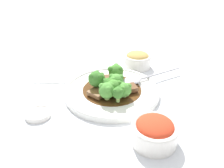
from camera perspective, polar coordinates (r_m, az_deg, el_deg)
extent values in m
plane|color=silver|center=(0.69, 0.00, -2.44)|extent=(4.00, 4.00, 0.00)
cylinder|color=white|center=(0.69, 0.00, -1.95)|extent=(0.30, 0.30, 0.01)
torus|color=white|center=(0.68, 0.00, -1.45)|extent=(0.30, 0.30, 0.01)
cylinder|color=#4C2D14|center=(0.68, 0.00, -1.39)|extent=(0.18, 0.18, 0.00)
cube|color=brown|center=(0.64, -4.06, -2.44)|extent=(0.06, 0.06, 0.01)
cube|color=brown|center=(0.71, -1.50, 1.00)|extent=(0.04, 0.07, 0.01)
cube|color=brown|center=(0.67, 3.97, -1.17)|extent=(0.07, 0.05, 0.01)
cylinder|color=#7FA84C|center=(0.64, 3.20, -2.95)|extent=(0.01, 0.01, 0.01)
sphere|color=#4C8E38|center=(0.63, 3.25, -1.47)|extent=(0.04, 0.04, 0.04)
sphere|color=#4C8E38|center=(0.62, 4.45, -0.51)|extent=(0.02, 0.02, 0.02)
sphere|color=#4C8E38|center=(0.63, 2.54, -0.09)|extent=(0.02, 0.02, 0.02)
sphere|color=#4C8E38|center=(0.61, 2.84, -1.14)|extent=(0.02, 0.02, 0.02)
cylinder|color=#7FA84C|center=(0.70, -3.28, 0.17)|extent=(0.01, 0.01, 0.01)
sphere|color=#4C8E38|center=(0.69, -3.33, 1.44)|extent=(0.04, 0.04, 0.04)
sphere|color=#4C8E38|center=(0.69, -2.66, 2.51)|extent=(0.01, 0.01, 0.01)
sphere|color=#4C8E38|center=(0.69, -4.27, 2.29)|extent=(0.01, 0.01, 0.01)
sphere|color=#4C8E38|center=(0.67, -3.13, 1.75)|extent=(0.01, 0.01, 0.01)
cylinder|color=#8EB756|center=(0.67, -4.06, -0.76)|extent=(0.02, 0.02, 0.02)
sphere|color=#387028|center=(0.66, -4.14, 1.19)|extent=(0.05, 0.05, 0.05)
sphere|color=#387028|center=(0.66, -4.02, 2.82)|extent=(0.02, 0.02, 0.02)
sphere|color=#387028|center=(0.65, -5.40, 1.93)|extent=(0.02, 0.02, 0.02)
sphere|color=#387028|center=(0.64, -3.13, 1.87)|extent=(0.02, 0.02, 0.02)
cylinder|color=#7FA84C|center=(0.67, 1.09, -0.94)|extent=(0.02, 0.02, 0.01)
sphere|color=#4C8E38|center=(0.66, 1.10, 0.73)|extent=(0.05, 0.05, 0.05)
sphere|color=#4C8E38|center=(0.66, 0.37, 2.17)|extent=(0.02, 0.02, 0.02)
sphere|color=#4C8E38|center=(0.64, 0.63, 1.14)|extent=(0.02, 0.02, 0.02)
sphere|color=#4C8E38|center=(0.66, 2.35, 1.76)|extent=(0.02, 0.02, 0.02)
cylinder|color=#8EB756|center=(0.66, -1.40, -1.39)|extent=(0.01, 0.01, 0.01)
sphere|color=#387028|center=(0.65, -1.42, 0.01)|extent=(0.04, 0.04, 0.04)
sphere|color=#387028|center=(0.65, -2.39, 0.89)|extent=(0.01, 0.01, 0.01)
sphere|color=#387028|center=(0.64, -1.16, 0.29)|extent=(0.01, 0.01, 0.01)
sphere|color=#387028|center=(0.66, -0.73, 1.13)|extent=(0.01, 0.01, 0.01)
cylinder|color=#8EB756|center=(0.72, 1.03, 1.54)|extent=(0.02, 0.02, 0.01)
sphere|color=#427F2D|center=(0.71, 1.05, 3.24)|extent=(0.05, 0.05, 0.05)
sphere|color=#427F2D|center=(0.70, -0.04, 3.97)|extent=(0.02, 0.02, 0.02)
sphere|color=#427F2D|center=(0.70, 2.11, 3.91)|extent=(0.02, 0.02, 0.02)
sphere|color=#427F2D|center=(0.72, 1.11, 4.74)|extent=(0.02, 0.02, 0.02)
cylinder|color=#8EB756|center=(0.64, 0.46, -2.53)|extent=(0.02, 0.02, 0.01)
sphere|color=#427F2D|center=(0.63, 0.47, -0.90)|extent=(0.05, 0.05, 0.05)
sphere|color=#427F2D|center=(0.61, -0.04, -0.52)|extent=(0.02, 0.02, 0.02)
sphere|color=#427F2D|center=(0.63, 1.78, 0.18)|extent=(0.02, 0.02, 0.02)
sphere|color=#427F2D|center=(0.64, -0.31, 0.62)|extent=(0.02, 0.02, 0.02)
cylinder|color=#8EB756|center=(0.63, -1.33, -3.46)|extent=(0.02, 0.02, 0.01)
sphere|color=#4C8E38|center=(0.61, -1.35, -1.73)|extent=(0.05, 0.05, 0.05)
sphere|color=#4C8E38|center=(0.60, -0.99, -1.40)|extent=(0.02, 0.02, 0.02)
sphere|color=#4C8E38|center=(0.62, -0.43, -0.21)|extent=(0.02, 0.02, 0.02)
sphere|color=#4C8E38|center=(0.61, -2.68, -0.55)|extent=(0.02, 0.02, 0.02)
cylinder|color=#8EB756|center=(0.61, 1.56, -3.94)|extent=(0.01, 0.01, 0.02)
sphere|color=#387028|center=(0.60, 1.59, -2.34)|extent=(0.03, 0.03, 0.03)
sphere|color=#387028|center=(0.59, 2.45, -1.89)|extent=(0.01, 0.01, 0.01)
sphere|color=#387028|center=(0.61, 1.63, -1.08)|extent=(0.01, 0.01, 0.01)
sphere|color=#387028|center=(0.59, 0.72, -1.84)|extent=(0.01, 0.01, 0.01)
ellipsoid|color=#B7B7BC|center=(0.71, 5.22, 0.90)|extent=(0.08, 0.07, 0.01)
cylinder|color=#B7B7BC|center=(0.78, 12.56, 2.74)|extent=(0.16, 0.07, 0.01)
cylinder|color=white|center=(0.53, 10.72, -14.19)|extent=(0.06, 0.06, 0.01)
cylinder|color=white|center=(0.52, 10.92, -12.70)|extent=(0.11, 0.11, 0.04)
torus|color=white|center=(0.51, 11.16, -10.88)|extent=(0.11, 0.11, 0.01)
ellipsoid|color=red|center=(0.50, 11.20, -10.61)|extent=(0.08, 0.08, 0.03)
cylinder|color=white|center=(0.86, 6.54, 4.69)|extent=(0.06, 0.06, 0.01)
cylinder|color=white|center=(0.85, 6.61, 5.83)|extent=(0.11, 0.11, 0.04)
torus|color=white|center=(0.85, 6.70, 7.16)|extent=(0.11, 0.11, 0.01)
ellipsoid|color=tan|center=(0.84, 6.71, 7.35)|extent=(0.08, 0.08, 0.03)
cylinder|color=white|center=(0.63, -18.69, -7.50)|extent=(0.07, 0.07, 0.01)
torus|color=white|center=(0.62, -18.77, -7.14)|extent=(0.07, 0.07, 0.01)
cube|color=silver|center=(0.82, -15.13, 2.22)|extent=(0.13, 0.12, 0.01)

